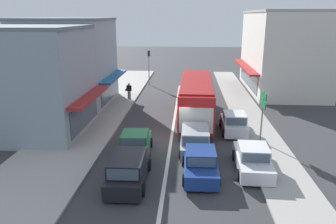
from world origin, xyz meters
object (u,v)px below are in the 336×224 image
Objects in this scene: parked_sedan_kerb_front at (253,159)px; traffic_light_downstreet at (149,62)px; city_bus at (196,97)px; wagon_queue_gap_filler at (129,169)px; wagon_behind_bus_near at (195,140)px; sedan_adjacent_lane_trail at (135,145)px; sedan_queue_far_back at (200,163)px; pedestrian_with_handbag_near at (129,90)px; directional_road_sign at (263,104)px; parked_hatchback_kerb_second at (234,123)px.

traffic_light_downstreet reaches higher than parked_sedan_kerb_front.
city_bus reaches higher than wagon_queue_gap_filler.
parked_sedan_kerb_front is at bearing -38.94° from wagon_behind_bus_near.
wagon_behind_bus_near is at bearing 13.82° from sedan_adjacent_lane_trail.
sedan_adjacent_lane_trail is 1.01× the size of parked_sedan_kerb_front.
sedan_queue_far_back and parked_sedan_kerb_front have the same top height.
sedan_adjacent_lane_trail is 13.62m from pedestrian_with_handbag_near.
directional_road_sign is at bearing 37.11° from wagon_queue_gap_filler.
sedan_queue_far_back is at bearing 17.17° from wagon_queue_gap_filler.
parked_sedan_kerb_front is (3.12, -2.52, -0.08)m from wagon_behind_bus_near.
wagon_queue_gap_filler is at bearing -79.78° from pedestrian_with_handbag_near.
traffic_light_downstreet is at bearing 110.43° from parked_sedan_kerb_front.
city_bus reaches higher than pedestrian_with_handbag_near.
sedan_queue_far_back is 7.27m from parked_hatchback_kerb_second.
parked_hatchback_kerb_second is at bearing 127.17° from directional_road_sign.
wagon_queue_gap_filler and wagon_behind_bus_near have the same top height.
city_bus is at bearing 72.11° from wagon_queue_gap_filler.
wagon_queue_gap_filler is 6.80m from parked_sedan_kerb_front.
sedan_adjacent_lane_trail is 6.96m from parked_sedan_kerb_front.
wagon_queue_gap_filler is 1.06× the size of sedan_adjacent_lane_trail.
parked_hatchback_kerb_second is at bearing 51.50° from wagon_queue_gap_filler.
traffic_light_downstreet is at bearing 117.53° from directional_road_sign.
sedan_adjacent_lane_trail is 1.19× the size of directional_road_sign.
parked_sedan_kerb_front is at bearing -87.61° from parked_hatchback_kerb_second.
parked_sedan_kerb_front is at bearing 15.60° from wagon_queue_gap_filler.
parked_hatchback_kerb_second is 3.21m from directional_road_sign.
parked_hatchback_kerb_second is at bearing 92.39° from parked_sedan_kerb_front.
pedestrian_with_handbag_near reaches higher than parked_hatchback_kerb_second.
wagon_queue_gap_filler is 5.54m from wagon_behind_bus_near.
traffic_light_downstreet reaches higher than city_bus.
directional_road_sign is at bearing -45.10° from pedestrian_with_handbag_near.
sedan_adjacent_lane_trail is 21.34m from traffic_light_downstreet.
traffic_light_downstreet is at bearing 82.10° from pedestrian_with_handbag_near.
wagon_queue_gap_filler is at bearing -85.49° from traffic_light_downstreet.
sedan_queue_far_back is at bearing -66.85° from pedestrian_with_handbag_near.
wagon_behind_bus_near is at bearing -128.90° from parked_hatchback_kerb_second.
pedestrian_with_handbag_near reaches higher than sedan_adjacent_lane_trail.
parked_hatchback_kerb_second reaches higher than parked_sedan_kerb_front.
sedan_queue_far_back is 2.59× the size of pedestrian_with_handbag_near.
traffic_light_downstreet is (-5.36, 20.26, 2.11)m from wagon_behind_bus_near.
wagon_queue_gap_filler is at bearing -142.89° from directional_road_sign.
sedan_adjacent_lane_trail is at bearing 149.13° from sedan_queue_far_back.
city_bus reaches higher than wagon_behind_bus_near.
wagon_behind_bus_near is at bearing 94.32° from sedan_queue_far_back.
wagon_behind_bus_near is 2.76× the size of pedestrian_with_handbag_near.
traffic_light_downstreet reaches higher than directional_road_sign.
directional_road_sign reaches higher than sedan_adjacent_lane_trail.
city_bus is at bearing -40.36° from pedestrian_with_handbag_near.
parked_hatchback_kerb_second is at bearing -50.28° from city_bus.
sedan_queue_far_back is at bearing -76.57° from traffic_light_downstreet.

